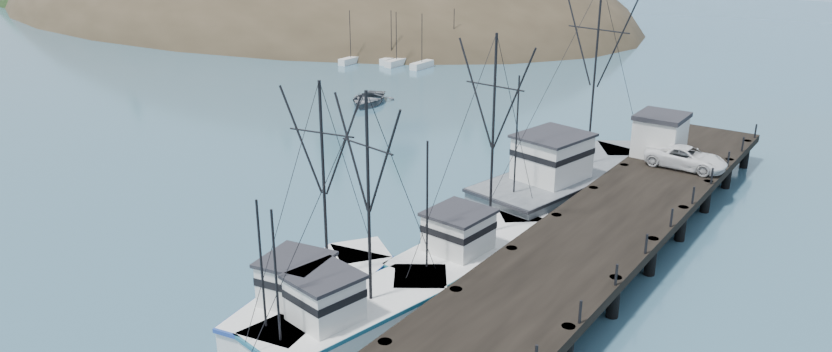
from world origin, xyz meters
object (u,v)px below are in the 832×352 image
at_px(pickup_truck, 686,158).
at_px(trawler_far, 477,246).
at_px(pier_shed, 660,134).
at_px(trawler_mid, 317,294).
at_px(work_vessel, 572,178).
at_px(motorboat, 368,104).
at_px(pier, 603,232).
at_px(trawler_near, 354,315).

bearing_deg(pickup_truck, trawler_far, 159.96).
xyz_separation_m(pier_shed, pickup_truck, (2.23, -1.60, -0.74)).
relative_size(trawler_mid, work_vessel, 0.66).
height_order(pier_shed, motorboat, pier_shed).
relative_size(work_vessel, pier_shed, 5.17).
xyz_separation_m(pier, motorboat, (-30.68, 18.87, -1.69)).
bearing_deg(motorboat, pickup_truck, -33.02).
relative_size(trawler_far, motorboat, 2.07).
bearing_deg(trawler_near, pier_shed, 79.93).
relative_size(trawler_near, motorboat, 1.87).
bearing_deg(work_vessel, pier, -56.46).
relative_size(pier, trawler_far, 3.65).
xyz_separation_m(pier, trawler_near, (-6.09, -12.69, -0.87)).
bearing_deg(trawler_near, trawler_far, 85.14).
relative_size(trawler_mid, pickup_truck, 2.24).
height_order(trawler_near, trawler_far, trawler_far).
bearing_deg(trawler_near, work_vessel, 87.22).
height_order(pier, trawler_near, trawler_near).
bearing_deg(work_vessel, motorboat, 156.41).
bearing_deg(trawler_mid, motorboat, 125.31).
distance_m(trawler_near, trawler_mid, 2.63).
bearing_deg(trawler_mid, work_vessel, 79.81).
height_order(work_vessel, pier_shed, work_vessel).
distance_m(pier_shed, pickup_truck, 2.84).
bearing_deg(pier_shed, motorboat, 168.95).
relative_size(pickup_truck, motorboat, 0.84).
bearing_deg(pier_shed, work_vessel, -123.39).
relative_size(work_vessel, motorboat, 2.84).
distance_m(trawler_near, work_vessel, 20.42).
distance_m(trawler_near, motorboat, 40.02).
xyz_separation_m(work_vessel, pier_shed, (3.61, 5.47, 2.19)).
height_order(trawler_mid, pickup_truck, trawler_mid).
relative_size(pier, work_vessel, 2.66).
bearing_deg(pier, pier_shed, 96.50).
bearing_deg(pier_shed, pier, -83.50).
height_order(pier_shed, pickup_truck, pier_shed).
height_order(trawler_far, motorboat, trawler_far).
relative_size(pier, motorboat, 7.55).
xyz_separation_m(trawler_far, pickup_truck, (6.06, 15.19, 1.86)).
relative_size(trawler_near, trawler_mid, 0.99).
bearing_deg(work_vessel, pickup_truck, 33.56).
xyz_separation_m(trawler_near, work_vessel, (0.99, 20.39, 0.41)).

